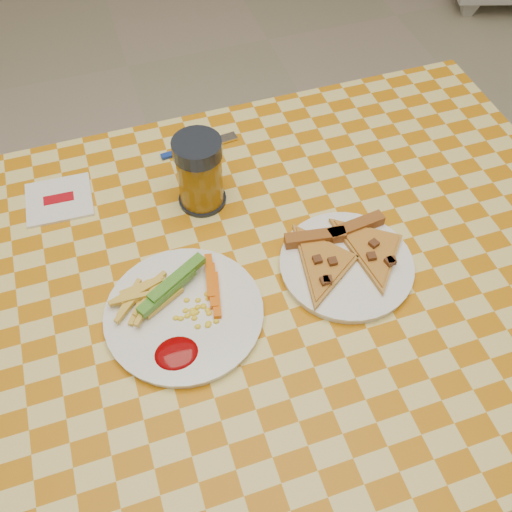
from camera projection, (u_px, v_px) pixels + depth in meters
The scene contains 9 objects.
ground at pixel (249, 440), 1.54m from camera, with size 8.00×8.00×0.00m, color beige.
table at pixel (246, 307), 0.99m from camera, with size 1.28×0.88×0.76m.
plate_left at pixel (184, 315), 0.89m from camera, with size 0.24×0.24×0.01m, color white.
plate_right at pixel (346, 266), 0.95m from camera, with size 0.22×0.22×0.01m, color white.
fries_veggies at pixel (175, 302), 0.89m from camera, with size 0.20×0.18×0.04m.
pizza_slices at pixel (345, 253), 0.95m from camera, with size 0.24×0.22×0.02m.
drink_glass at pixel (200, 173), 0.99m from camera, with size 0.09×0.09×0.14m.
napkin at pixel (59, 200), 1.04m from camera, with size 0.12×0.11×0.01m.
fork at pixel (200, 146), 1.13m from camera, with size 0.16×0.03×0.01m.
Camera 1 is at (-0.15, -0.50, 1.53)m, focal length 40.00 mm.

